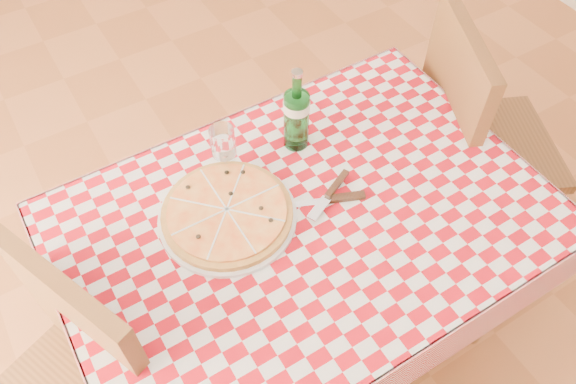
{
  "coord_description": "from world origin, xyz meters",
  "views": [
    {
      "loc": [
        -0.49,
        -0.71,
        1.99
      ],
      "look_at": [
        -0.02,
        0.06,
        0.82
      ],
      "focal_mm": 35.0,
      "sensor_mm": 36.0,
      "label": 1
    }
  ],
  "objects_px": {
    "chair_near": "(471,133)",
    "wine_glass": "(224,152)",
    "dining_table": "(305,238)",
    "pizza_plate": "(227,212)",
    "water_bottle": "(296,110)",
    "chair_far": "(73,384)"
  },
  "relations": [
    {
      "from": "chair_far",
      "to": "water_bottle",
      "type": "height_order",
      "value": "water_bottle"
    },
    {
      "from": "chair_far",
      "to": "pizza_plate",
      "type": "height_order",
      "value": "chair_far"
    },
    {
      "from": "dining_table",
      "to": "water_bottle",
      "type": "distance_m",
      "value": 0.36
    },
    {
      "from": "water_bottle",
      "to": "chair_near",
      "type": "bearing_deg",
      "value": -11.63
    },
    {
      "from": "pizza_plate",
      "to": "wine_glass",
      "type": "height_order",
      "value": "wine_glass"
    },
    {
      "from": "chair_far",
      "to": "water_bottle",
      "type": "relative_size",
      "value": 3.48
    },
    {
      "from": "water_bottle",
      "to": "wine_glass",
      "type": "height_order",
      "value": "water_bottle"
    },
    {
      "from": "wine_glass",
      "to": "chair_far",
      "type": "bearing_deg",
      "value": -156.97
    },
    {
      "from": "pizza_plate",
      "to": "chair_far",
      "type": "bearing_deg",
      "value": -168.0
    },
    {
      "from": "pizza_plate",
      "to": "wine_glass",
      "type": "relative_size",
      "value": 2.16
    },
    {
      "from": "water_bottle",
      "to": "wine_glass",
      "type": "bearing_deg",
      "value": 178.54
    },
    {
      "from": "chair_near",
      "to": "wine_glass",
      "type": "distance_m",
      "value": 0.92
    },
    {
      "from": "pizza_plate",
      "to": "water_bottle",
      "type": "height_order",
      "value": "water_bottle"
    },
    {
      "from": "water_bottle",
      "to": "chair_far",
      "type": "bearing_deg",
      "value": -163.26
    },
    {
      "from": "chair_near",
      "to": "pizza_plate",
      "type": "height_order",
      "value": "chair_near"
    },
    {
      "from": "chair_near",
      "to": "chair_far",
      "type": "relative_size",
      "value": 1.06
    },
    {
      "from": "dining_table",
      "to": "wine_glass",
      "type": "height_order",
      "value": "wine_glass"
    },
    {
      "from": "dining_table",
      "to": "wine_glass",
      "type": "relative_size",
      "value": 6.98
    },
    {
      "from": "chair_far",
      "to": "dining_table",
      "type": "bearing_deg",
      "value": 158.17
    },
    {
      "from": "dining_table",
      "to": "pizza_plate",
      "type": "relative_size",
      "value": 3.24
    },
    {
      "from": "dining_table",
      "to": "chair_far",
      "type": "xyz_separation_m",
      "value": [
        -0.71,
        -0.0,
        -0.12
      ]
    },
    {
      "from": "chair_near",
      "to": "water_bottle",
      "type": "relative_size",
      "value": 3.67
    }
  ]
}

